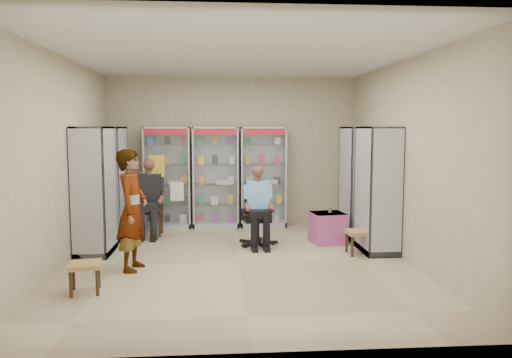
{
  "coord_description": "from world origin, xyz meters",
  "views": [
    {
      "loc": [
        -0.28,
        -7.21,
        1.97
      ],
      "look_at": [
        0.31,
        0.7,
        1.17
      ],
      "focal_mm": 35.0,
      "sensor_mm": 36.0,
      "label": 1
    }
  ],
  "objects": [
    {
      "name": "seated_shopkeeper",
      "position": [
        0.36,
        1.03,
        0.63
      ],
      "size": [
        0.44,
        0.6,
        1.27
      ],
      "primitive_type": null,
      "rotation": [
        0.0,
        0.0,
        0.05
      ],
      "color": "#77A1EC",
      "rests_on": "floor"
    },
    {
      "name": "wooden_chair",
      "position": [
        -1.55,
        2.0,
        0.47
      ],
      "size": [
        0.42,
        0.42,
        0.94
      ],
      "primitive_type": "cube",
      "color": "#322313",
      "rests_on": "floor"
    },
    {
      "name": "cabinet_back_left",
      "position": [
        -1.3,
        2.73,
        1.0
      ],
      "size": [
        0.9,
        0.5,
        2.0
      ],
      "primitive_type": "cube",
      "color": "silver",
      "rests_on": "floor"
    },
    {
      "name": "office_chair",
      "position": [
        0.36,
        1.08,
        0.5
      ],
      "size": [
        0.57,
        0.57,
        1.0
      ],
      "primitive_type": "cube",
      "rotation": [
        0.0,
        0.0,
        0.05
      ],
      "color": "black",
      "rests_on": "floor"
    },
    {
      "name": "floor",
      "position": [
        0.0,
        0.0,
        0.0
      ],
      "size": [
        6.0,
        6.0,
        0.0
      ],
      "primitive_type": "plane",
      "color": "tan",
      "rests_on": "ground"
    },
    {
      "name": "cabinet_right_near",
      "position": [
        2.23,
        0.5,
        1.0
      ],
      "size": [
        0.9,
        0.5,
        2.0
      ],
      "primitive_type": "cube",
      "rotation": [
        0.0,
        0.0,
        1.57
      ],
      "color": "#9FA2A6",
      "rests_on": "floor"
    },
    {
      "name": "cabinet_back_right",
      "position": [
        0.6,
        2.73,
        1.0
      ],
      "size": [
        0.9,
        0.5,
        2.0
      ],
      "primitive_type": "cube",
      "color": "#B9BCC1",
      "rests_on": "floor"
    },
    {
      "name": "seated_customer",
      "position": [
        -1.55,
        1.95,
        0.67
      ],
      "size": [
        0.44,
        0.6,
        1.34
      ],
      "primitive_type": null,
      "color": "black",
      "rests_on": "floor"
    },
    {
      "name": "cabinet_left_far",
      "position": [
        -2.23,
        1.8,
        1.0
      ],
      "size": [
        0.9,
        0.5,
        2.0
      ],
      "primitive_type": "cube",
      "rotation": [
        0.0,
        0.0,
        -1.57
      ],
      "color": "silver",
      "rests_on": "floor"
    },
    {
      "name": "cabinet_right_far",
      "position": [
        2.23,
        1.6,
        1.0
      ],
      "size": [
        0.9,
        0.5,
        2.0
      ],
      "primitive_type": "cube",
      "rotation": [
        0.0,
        0.0,
        1.57
      ],
      "color": "#B8BAC0",
      "rests_on": "floor"
    },
    {
      "name": "tea_glass",
      "position": [
        1.63,
        1.18,
        0.57
      ],
      "size": [
        0.07,
        0.07,
        0.09
      ],
      "primitive_type": "cylinder",
      "color": "#552607",
      "rests_on": "pink_trunk"
    },
    {
      "name": "cabinet_left_near",
      "position": [
        -2.23,
        0.7,
        1.0
      ],
      "size": [
        0.9,
        0.5,
        2.0
      ],
      "primitive_type": "cube",
      "rotation": [
        0.0,
        0.0,
        -1.57
      ],
      "color": "#B1B3B8",
      "rests_on": "floor"
    },
    {
      "name": "pink_trunk",
      "position": [
        1.58,
        1.14,
        0.26
      ],
      "size": [
        0.61,
        0.6,
        0.53
      ],
      "primitive_type": "cube",
      "rotation": [
        0.0,
        0.0,
        0.14
      ],
      "color": "#C54EA8",
      "rests_on": "floor"
    },
    {
      "name": "room_shell",
      "position": [
        0.0,
        0.0,
        1.97
      ],
      "size": [
        5.02,
        6.02,
        3.01
      ],
      "color": "#BDAE8C",
      "rests_on": "ground"
    },
    {
      "name": "woven_stool_a",
      "position": [
        1.9,
        0.34,
        0.19
      ],
      "size": [
        0.39,
        0.39,
        0.38
      ],
      "primitive_type": "cube",
      "rotation": [
        0.0,
        0.0,
        0.04
      ],
      "color": "#A48245",
      "rests_on": "floor"
    },
    {
      "name": "standing_man",
      "position": [
        -1.49,
        -0.27,
        0.84
      ],
      "size": [
        0.49,
        0.67,
        1.69
      ],
      "primitive_type": "imported",
      "rotation": [
        0.0,
        0.0,
        1.42
      ],
      "color": "gray",
      "rests_on": "floor"
    },
    {
      "name": "cabinet_back_mid",
      "position": [
        -0.35,
        2.73,
        1.0
      ],
      "size": [
        0.9,
        0.5,
        2.0
      ],
      "primitive_type": "cube",
      "color": "#A1A3A8",
      "rests_on": "floor"
    },
    {
      "name": "woven_stool_b",
      "position": [
        -1.9,
        -1.24,
        0.19
      ],
      "size": [
        0.43,
        0.43,
        0.37
      ],
      "primitive_type": "cube",
      "rotation": [
        0.0,
        0.0,
        0.18
      ],
      "color": "olive",
      "rests_on": "floor"
    }
  ]
}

